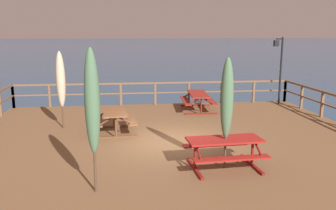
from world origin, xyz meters
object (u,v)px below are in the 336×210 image
picnic_table_back_right (198,98)px  patio_umbrella_tall_back_right (61,80)px  patio_umbrella_tall_mid_left (92,103)px  lamp_post_hooked (279,61)px  picnic_table_mid_right (115,117)px  patio_umbrella_tall_front (227,99)px  picnic_table_front_left (224,147)px

picnic_table_back_right → patio_umbrella_tall_back_right: size_ratio=0.80×
patio_umbrella_tall_mid_left → lamp_post_hooked: size_ratio=0.97×
picnic_table_back_right → picnic_table_mid_right: bearing=-138.3°
patio_umbrella_tall_mid_left → lamp_post_hooked: (7.92, 8.67, 0.14)m
picnic_table_mid_right → lamp_post_hooked: lamp_post_hooked is taller
picnic_table_mid_right → patio_umbrella_tall_front: size_ratio=0.64×
picnic_table_back_right → lamp_post_hooked: lamp_post_hooked is taller
patio_umbrella_tall_back_right → picnic_table_mid_right: bearing=-23.3°
picnic_table_mid_right → patio_umbrella_tall_mid_left: patio_umbrella_tall_mid_left is taller
picnic_table_front_left → patio_umbrella_tall_back_right: (-4.72, 4.44, 1.20)m
patio_umbrella_tall_back_right → patio_umbrella_tall_mid_left: patio_umbrella_tall_mid_left is taller
picnic_table_front_left → patio_umbrella_tall_front: 1.23m
picnic_table_front_left → patio_umbrella_tall_back_right: 6.59m
picnic_table_back_right → picnic_table_front_left: bearing=-96.2°
lamp_post_hooked → patio_umbrella_tall_front: bearing=-121.9°
patio_umbrella_tall_front → patio_umbrella_tall_back_right: bearing=136.8°
picnic_table_front_left → lamp_post_hooked: bearing=57.9°
picnic_table_mid_right → patio_umbrella_tall_mid_left: size_ratio=0.58×
picnic_table_front_left → patio_umbrella_tall_mid_left: 3.60m
picnic_table_mid_right → lamp_post_hooked: bearing=27.7°
picnic_table_back_right → lamp_post_hooked: size_ratio=0.69×
patio_umbrella_tall_front → lamp_post_hooked: (4.76, 7.65, 0.32)m
picnic_table_front_left → lamp_post_hooked: 9.14m
picnic_table_front_left → lamp_post_hooked: size_ratio=0.61×
picnic_table_mid_right → picnic_table_front_left: same height
picnic_table_back_right → patio_umbrella_tall_mid_left: bearing=-116.3°
picnic_table_mid_right → patio_umbrella_tall_front: (2.87, -3.65, 1.24)m
patio_umbrella_tall_back_right → patio_umbrella_tall_mid_left: (1.58, -5.47, 0.21)m
picnic_table_mid_right → picnic_table_front_left: (2.85, -3.63, 0.01)m
patio_umbrella_tall_back_right → lamp_post_hooked: bearing=18.6°
picnic_table_back_right → picnic_table_front_left: (-0.75, -6.83, -0.01)m
patio_umbrella_tall_front → picnic_table_mid_right: bearing=128.2°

